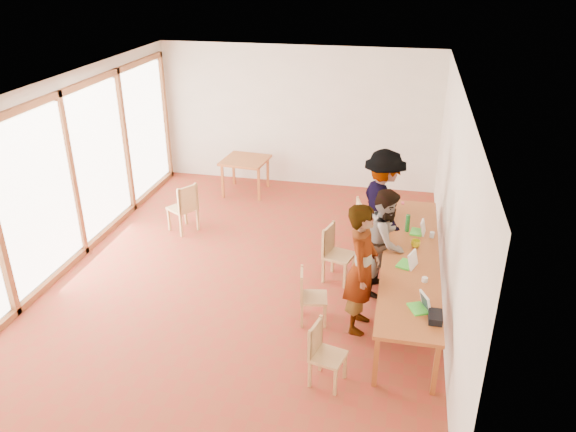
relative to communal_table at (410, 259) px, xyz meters
name	(u,v)px	position (x,y,z in m)	size (l,w,h in m)	color
ground	(250,271)	(-2.50, 0.31, -0.70)	(8.00, 8.00, 0.00)	brown
wall_back	(298,117)	(-2.50, 4.31, 0.80)	(6.00, 0.10, 3.00)	white
wall_front	(124,353)	(-2.50, -3.69, 0.80)	(6.00, 0.10, 3.00)	white
wall_right	(452,202)	(0.50, 0.31, 0.80)	(0.10, 8.00, 3.00)	white
window_wall	(70,171)	(-5.46, 0.31, 0.80)	(0.10, 8.00, 3.00)	white
ceiling	(244,85)	(-2.50, 0.31, 2.32)	(6.00, 8.00, 0.04)	white
communal_table	(410,259)	(0.00, 0.00, 0.00)	(0.80, 4.00, 0.75)	#A25524
side_table	(245,163)	(-3.47, 3.51, -0.03)	(0.90, 0.90, 0.75)	#A25524
chair_near	(321,347)	(-0.98, -1.98, -0.21)	(0.45, 0.45, 0.43)	tan
chair_mid	(308,291)	(-1.36, -0.82, -0.21)	(0.43, 0.43, 0.42)	tan
chair_far	(334,247)	(-1.16, 0.38, -0.15)	(0.52, 0.52, 0.48)	tan
chair_empty	(363,217)	(-0.82, 1.72, -0.21)	(0.46, 0.46, 0.43)	tan
chair_spare	(185,203)	(-4.02, 1.45, -0.13)	(0.60, 0.60, 0.50)	tan
person_near	(362,269)	(-0.64, -0.80, 0.22)	(0.67, 0.44, 1.84)	gray
person_mid	(386,241)	(-0.38, 0.25, 0.12)	(0.80, 0.62, 1.64)	gray
person_far	(383,205)	(-0.49, 1.28, 0.24)	(1.22, 0.70, 1.88)	gray
laptop_near	(421,305)	(0.14, -1.33, 0.11)	(0.30, 0.32, 0.21)	#44D635
laptop_mid	(409,262)	(-0.02, -0.30, 0.11)	(0.31, 0.33, 0.23)	#44D635
laptop_far	(420,230)	(0.12, 0.76, 0.11)	(0.25, 0.28, 0.21)	#44D635
yellow_mug	(416,244)	(0.06, 0.29, 0.10)	(0.14, 0.14, 0.11)	#D0CE0D
green_bottle	(408,223)	(-0.07, 0.79, 0.19)	(0.07, 0.07, 0.28)	#1B6526
clear_glass	(432,235)	(0.31, 0.65, 0.09)	(0.07, 0.07, 0.09)	silver
condiment_cup	(425,280)	(0.19, -0.67, 0.08)	(0.08, 0.08, 0.06)	white
pink_phone	(403,203)	(-0.16, 1.86, 0.05)	(0.05, 0.10, 0.01)	#D03E56
black_pouch	(435,317)	(0.30, -1.53, 0.09)	(0.16, 0.26, 0.09)	black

